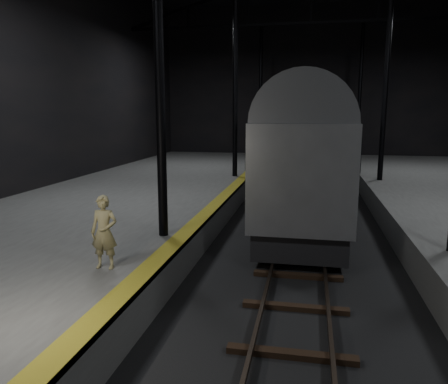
# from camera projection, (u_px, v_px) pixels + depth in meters

# --- Properties ---
(ground) EXTENTS (44.00, 44.00, 0.00)m
(ground) POSITION_uv_depth(u_px,v_px,m) (301.00, 237.00, 15.73)
(ground) COLOR black
(ground) RESTS_ON ground
(platform_left) EXTENTS (9.00, 43.80, 1.00)m
(platform_left) POSITION_uv_depth(u_px,v_px,m) (107.00, 215.00, 17.06)
(platform_left) COLOR #4F4F4C
(platform_left) RESTS_ON ground
(tactile_strip) EXTENTS (0.50, 43.80, 0.01)m
(tactile_strip) POSITION_uv_depth(u_px,v_px,m) (213.00, 206.00, 16.17)
(tactile_strip) COLOR olive
(tactile_strip) RESTS_ON platform_left
(track) EXTENTS (2.40, 43.00, 0.24)m
(track) POSITION_uv_depth(u_px,v_px,m) (301.00, 235.00, 15.72)
(track) COLOR #3F3328
(track) RESTS_ON ground
(train) EXTENTS (3.06, 20.45, 5.47)m
(train) POSITION_uv_depth(u_px,v_px,m) (306.00, 141.00, 21.31)
(train) COLOR #95989C
(train) RESTS_ON ground
(woman) EXTENTS (0.63, 0.43, 1.65)m
(woman) POSITION_uv_depth(u_px,v_px,m) (104.00, 232.00, 9.64)
(woman) COLOR #9B905F
(woman) RESTS_ON platform_left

